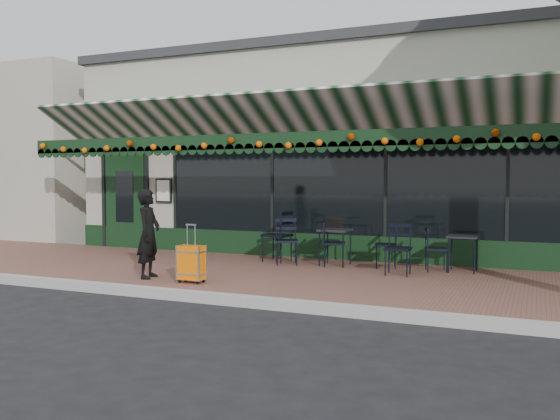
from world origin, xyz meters
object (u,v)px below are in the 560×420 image
at_px(chair_b_left, 277,236).
at_px(chair_a_left, 386,245).
at_px(woman, 149,234).
at_px(chair_b_right, 334,244).
at_px(chair_a_right, 436,249).
at_px(chair_a_front, 398,249).
at_px(suitcase, 191,263).
at_px(cafe_table_b, 335,233).
at_px(cafe_table_a, 463,239).
at_px(chair_b_front, 286,241).

bearing_deg(chair_b_left, chair_a_left, 97.63).
relative_size(woman, chair_b_right, 1.73).
distance_m(woman, chair_a_right, 4.93).
relative_size(chair_a_right, chair_a_front, 0.88).
distance_m(suitcase, chair_a_right, 4.27).
bearing_deg(chair_a_front, chair_a_right, 48.81).
bearing_deg(chair_a_front, cafe_table_b, 150.11).
height_order(cafe_table_a, chair_b_left, chair_b_left).
bearing_deg(suitcase, chair_b_left, 84.64).
height_order(chair_a_front, chair_b_front, chair_b_front).
xyz_separation_m(cafe_table_a, chair_a_front, (-0.95, -0.82, -0.13)).
distance_m(cafe_table_b, chair_b_right, 0.24).
bearing_deg(chair_b_front, suitcase, -129.77).
bearing_deg(chair_a_left, chair_a_front, 12.73).
xyz_separation_m(woman, chair_a_left, (3.27, 2.66, -0.31)).
bearing_deg(chair_a_front, chair_b_right, 154.76).
xyz_separation_m(woman, chair_a_front, (3.65, 1.92, -0.29)).
bearing_deg(chair_b_front, chair_a_left, -14.08).
relative_size(chair_a_front, chair_b_left, 0.87).
xyz_separation_m(chair_a_front, chair_b_front, (-2.19, 0.36, 0.00)).
bearing_deg(chair_a_front, chair_a_left, 113.91).
relative_size(cafe_table_a, chair_a_right, 0.82).
bearing_deg(chair_b_front, chair_a_front, -35.36).
height_order(cafe_table_a, chair_a_left, chair_a_left).
xyz_separation_m(suitcase, cafe_table_a, (3.73, 2.84, 0.26)).
bearing_deg(woman, chair_a_front, -75.29).
relative_size(cafe_table_a, chair_b_left, 0.63).
bearing_deg(chair_b_right, cafe_table_a, -99.96).
relative_size(chair_a_left, chair_a_front, 0.93).
xyz_separation_m(cafe_table_b, chair_a_left, (0.94, 0.08, -0.20)).
bearing_deg(cafe_table_a, suitcase, -142.66).
relative_size(chair_a_left, chair_b_front, 0.93).
bearing_deg(woman, chair_b_left, -36.35).
bearing_deg(chair_b_front, chair_b_left, 110.43).
relative_size(woman, chair_a_left, 1.77).
distance_m(woman, chair_b_front, 2.73).
bearing_deg(chair_a_left, chair_b_front, -92.66).
distance_m(woman, chair_a_front, 4.13).
relative_size(chair_a_right, chair_b_right, 0.92).
bearing_deg(chair_a_right, suitcase, 113.27).
xyz_separation_m(chair_b_right, chair_b_front, (-0.88, -0.16, 0.02)).
bearing_deg(chair_a_right, chair_b_right, 78.75).
bearing_deg(chair_a_right, chair_a_left, 69.84).
bearing_deg(chair_b_left, suitcase, 0.97).
height_order(woman, chair_b_left, woman).
bearing_deg(chair_a_left, cafe_table_b, -99.70).
relative_size(suitcase, cafe_table_b, 1.34).
bearing_deg(woman, cafe_table_b, -55.04).
height_order(cafe_table_b, chair_b_right, chair_b_right).
distance_m(chair_a_right, chair_a_front, 0.86).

